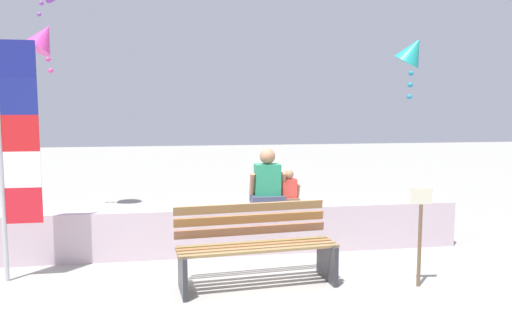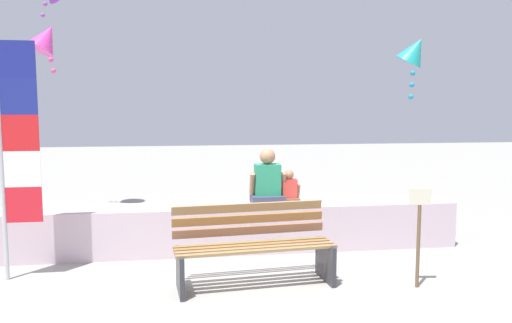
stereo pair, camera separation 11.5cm
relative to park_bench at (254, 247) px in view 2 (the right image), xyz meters
The scene contains 9 objects.
ground_plane 0.63m from the park_bench, 101.82° to the left, with size 40.00×40.00×0.00m, color #99978F.
seawall_ledge 1.36m from the park_bench, 93.99° to the left, with size 6.29×0.63×0.64m, color #C3ADB8.
park_bench is the anchor object (origin of this frame).
person_adult 1.52m from the park_bench, 74.22° to the left, with size 0.51×0.37×0.78m.
person_child 1.59m from the park_bench, 63.15° to the left, with size 0.31×0.23×0.47m.
flag_banner 2.95m from the park_bench, 168.47° to the left, with size 0.44×0.05×2.72m.
kite_magenta 5.10m from the park_bench, 132.55° to the left, with size 0.74×0.69×0.88m.
kite_teal 4.20m from the park_bench, 35.52° to the left, with size 0.70×0.71×1.03m.
sign_post 1.83m from the park_bench, 11.65° to the right, with size 0.24×0.05×1.11m.
Camera 2 is at (-0.65, -5.82, 1.99)m, focal length 34.77 mm.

